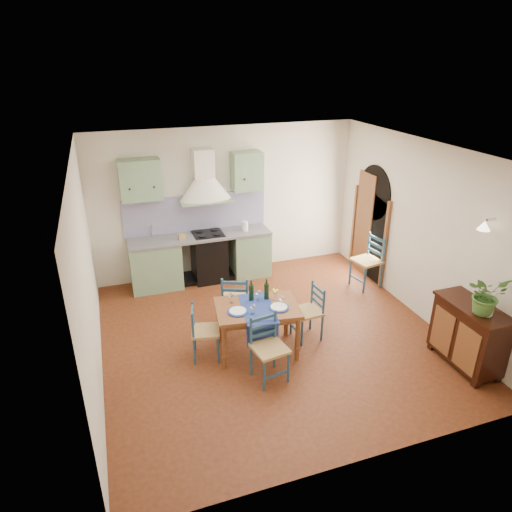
{
  "coord_description": "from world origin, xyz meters",
  "views": [
    {
      "loc": [
        -2.13,
        -5.49,
        3.98
      ],
      "look_at": [
        -0.16,
        0.3,
        1.24
      ],
      "focal_mm": 32.0,
      "sensor_mm": 36.0,
      "label": 1
    }
  ],
  "objects_px": {
    "dining_table": "(257,312)",
    "chair_near": "(269,348)",
    "potted_plant": "(487,295)",
    "sideboard": "(468,333)"
  },
  "relations": [
    {
      "from": "sideboard",
      "to": "potted_plant",
      "type": "xyz_separation_m",
      "value": [
        -0.03,
        -0.17,
        0.69
      ]
    },
    {
      "from": "chair_near",
      "to": "potted_plant",
      "type": "height_order",
      "value": "potted_plant"
    },
    {
      "from": "dining_table",
      "to": "chair_near",
      "type": "relative_size",
      "value": 1.39
    },
    {
      "from": "dining_table",
      "to": "chair_near",
      "type": "distance_m",
      "value": 0.63
    },
    {
      "from": "dining_table",
      "to": "potted_plant",
      "type": "height_order",
      "value": "potted_plant"
    },
    {
      "from": "chair_near",
      "to": "sideboard",
      "type": "height_order",
      "value": "sideboard"
    },
    {
      "from": "dining_table",
      "to": "chair_near",
      "type": "bearing_deg",
      "value": -95.17
    },
    {
      "from": "sideboard",
      "to": "potted_plant",
      "type": "distance_m",
      "value": 0.71
    },
    {
      "from": "dining_table",
      "to": "chair_near",
      "type": "xyz_separation_m",
      "value": [
        -0.05,
        -0.6,
        -0.19
      ]
    },
    {
      "from": "chair_near",
      "to": "potted_plant",
      "type": "xyz_separation_m",
      "value": [
        2.62,
        -0.79,
        0.73
      ]
    }
  ]
}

